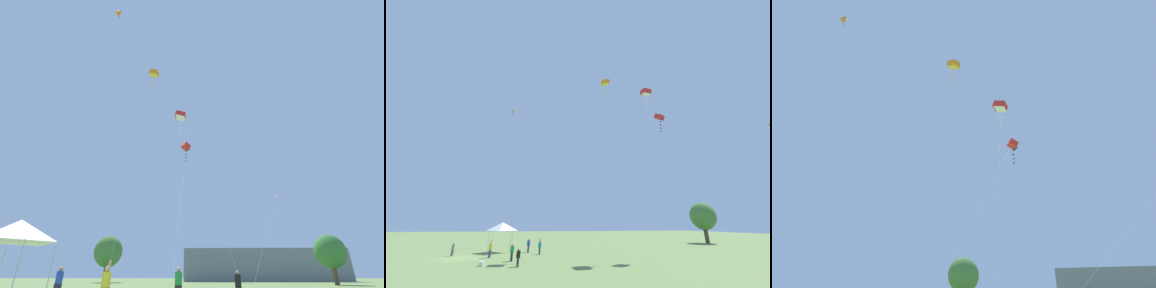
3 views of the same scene
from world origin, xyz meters
TOP-DOWN VIEW (x-y plane):
  - ground_plane at (0.00, 0.00)m, footprint 220.00×220.00m
  - tree_far_right at (-14.33, 46.24)m, footprint 5.73×5.15m
  - festival_tent at (-5.21, 4.02)m, footprint 3.27×3.27m
  - cooler_box at (5.94, 3.97)m, footprint 0.54×0.38m
  - person_blue_shirt at (-4.43, 8.09)m, footprint 0.43×0.43m
  - person_teal_shirt at (-1.84, 9.68)m, footprint 0.41×0.41m
  - person_black_shirt at (6.96, 7.48)m, footprint 0.38×0.38m
  - person_green_shirt at (3.40, 6.54)m, footprint 0.42×0.42m
  - person_grey_shirt at (-2.41, -1.50)m, footprint 0.35×0.35m
  - person_yellow_shirt at (0.12, 3.60)m, footprint 0.42×0.42m
  - kite_pink_delta_0 at (16.45, 28.72)m, footprint 9.62×22.89m
  - kite_orange_box_1 at (-2.25, 20.51)m, footprint 2.91×17.71m
  - kite_orange_diamond_2 at (-1.97, 3.99)m, footprint 0.81×5.81m
  - kite_red_box_3 at (1.58, 26.57)m, footprint 6.83×19.99m
  - kite_red_box_4 at (2.48, 27.88)m, footprint 1.85×22.60m

SIDE VIEW (x-z plane):
  - ground_plane at x=0.00m, z-range 0.00..0.00m
  - cooler_box at x=5.94m, z-range 0.00..0.42m
  - person_grey_shirt at x=-2.41m, z-range 0.06..1.55m
  - person_black_shirt at x=6.96m, z-range 0.06..1.68m
  - person_teal_shirt at x=-1.84m, z-range -0.03..1.95m
  - person_green_shirt at x=3.40m, z-range 0.07..1.85m
  - person_yellow_shirt at x=0.12m, z-range -0.03..2.01m
  - person_blue_shirt at x=-4.43m, z-range 0.07..1.91m
  - festival_tent at x=-5.21m, z-range 1.47..5.58m
  - tree_far_right at x=-14.33m, z-range 1.26..9.90m
  - kite_pink_delta_0 at x=16.45m, z-range 5.65..18.33m
  - kite_red_box_4 at x=2.48m, z-range 9.81..30.91m
  - kite_orange_diamond_2 at x=-1.97m, z-range 10.45..32.40m
  - kite_red_box_3 at x=1.58m, z-range 12.38..38.87m
  - kite_orange_box_1 at x=-2.25m, z-range 14.47..44.89m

